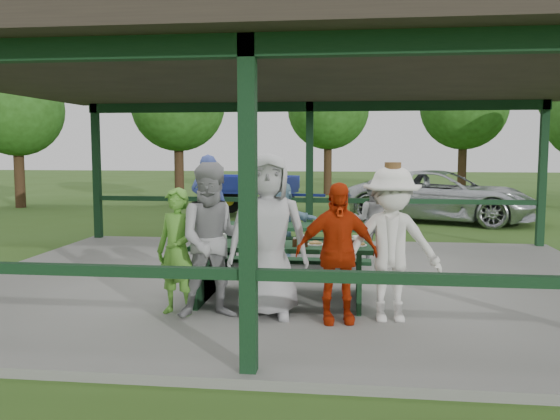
# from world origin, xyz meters

# --- Properties ---
(ground) EXTENTS (90.00, 90.00, 0.00)m
(ground) POSITION_xyz_m (0.00, 0.00, 0.00)
(ground) COLOR #36591B
(ground) RESTS_ON ground
(concrete_slab) EXTENTS (10.00, 8.00, 0.10)m
(concrete_slab) POSITION_xyz_m (0.00, 0.00, 0.05)
(concrete_slab) COLOR slate
(concrete_slab) RESTS_ON ground
(pavilion_structure) EXTENTS (10.60, 8.60, 3.24)m
(pavilion_structure) POSITION_xyz_m (0.00, 0.00, 3.17)
(pavilion_structure) COLOR black
(pavilion_structure) RESTS_ON concrete_slab
(picnic_table_near) EXTENTS (2.39, 1.39, 0.75)m
(picnic_table_near) POSITION_xyz_m (-0.00, -1.20, 0.57)
(picnic_table_near) COLOR black
(picnic_table_near) RESTS_ON concrete_slab
(picnic_table_far) EXTENTS (2.41, 1.39, 0.75)m
(picnic_table_far) POSITION_xyz_m (-0.17, 0.80, 0.57)
(picnic_table_far) COLOR black
(picnic_table_far) RESTS_ON concrete_slab
(table_setting) EXTENTS (2.21, 0.45, 0.10)m
(table_setting) POSITION_xyz_m (-0.04, -1.16, 0.88)
(table_setting) COLOR white
(table_setting) RESTS_ON picnic_table_near
(contestant_green) EXTENTS (0.65, 0.53, 1.55)m
(contestant_green) POSITION_xyz_m (-1.18, -2.04, 0.87)
(contestant_green) COLOR #53982F
(contestant_green) RESTS_ON concrete_slab
(contestant_grey_left) EXTENTS (1.07, 0.94, 1.86)m
(contestant_grey_left) POSITION_xyz_m (-0.70, -2.14, 1.03)
(contestant_grey_left) COLOR gray
(contestant_grey_left) RESTS_ON concrete_slab
(contestant_grey_mid) EXTENTS (1.05, 0.76, 1.97)m
(contestant_grey_mid) POSITION_xyz_m (-0.08, -2.03, 1.08)
(contestant_grey_mid) COLOR #9C9C9F
(contestant_grey_mid) RESTS_ON concrete_slab
(contestant_red) EXTENTS (1.02, 0.58, 1.64)m
(contestant_red) POSITION_xyz_m (0.74, -2.14, 0.92)
(contestant_red) COLOR #B52708
(contestant_red) RESTS_ON concrete_slab
(contestant_white_fedora) EXTENTS (1.22, 0.77, 1.86)m
(contestant_white_fedora) POSITION_xyz_m (1.38, -2.01, 1.01)
(contestant_white_fedora) COLOR silver
(contestant_white_fedora) RESTS_ON concrete_slab
(spectator_lblue) EXTENTS (1.39, 0.91, 1.43)m
(spectator_lblue) POSITION_xyz_m (-0.34, 1.60, 0.82)
(spectator_lblue) COLOR #87B5D1
(spectator_lblue) RESTS_ON concrete_slab
(spectator_blue) EXTENTS (0.73, 0.51, 1.90)m
(spectator_blue) POSITION_xyz_m (-1.83, 2.17, 1.05)
(spectator_blue) COLOR #4152A9
(spectator_blue) RESTS_ON concrete_slab
(spectator_grey) EXTENTS (0.76, 0.62, 1.46)m
(spectator_grey) POSITION_xyz_m (1.28, 1.69, 0.83)
(spectator_grey) COLOR gray
(spectator_grey) RESTS_ON concrete_slab
(pickup_truck) EXTENTS (5.83, 4.12, 1.48)m
(pickup_truck) POSITION_xyz_m (3.53, 8.57, 0.74)
(pickup_truck) COLOR silver
(pickup_truck) RESTS_ON ground
(farm_trailer) EXTENTS (3.94, 2.10, 1.36)m
(farm_trailer) POSITION_xyz_m (-2.26, 9.18, 0.68)
(farm_trailer) COLOR navy
(farm_trailer) RESTS_ON ground
(tree_far_left) EXTENTS (3.54, 3.54, 5.54)m
(tree_far_left) POSITION_xyz_m (-5.69, 13.18, 3.75)
(tree_far_left) COLOR #302113
(tree_far_left) RESTS_ON ground
(tree_left) EXTENTS (3.64, 3.64, 5.69)m
(tree_left) POSITION_xyz_m (-0.19, 17.95, 3.85)
(tree_left) COLOR #302113
(tree_left) RESTS_ON ground
(tree_mid) EXTENTS (3.64, 3.64, 5.69)m
(tree_mid) POSITION_xyz_m (5.53, 16.90, 3.85)
(tree_mid) COLOR #302113
(tree_mid) RESTS_ON ground
(tree_edge_left) EXTENTS (3.26, 3.26, 5.10)m
(tree_edge_left) POSITION_xyz_m (-10.87, 10.89, 3.44)
(tree_edge_left) COLOR #302113
(tree_edge_left) RESTS_ON ground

